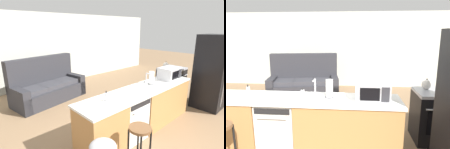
% 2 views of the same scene
% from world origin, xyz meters
% --- Properties ---
extents(wall_back, '(10.00, 0.06, 2.60)m').
position_xyz_m(wall_back, '(0.30, 4.20, 1.30)').
color(wall_back, beige).
rests_on(wall_back, ground_plane).
extents(kitchen_counter, '(2.94, 0.66, 0.90)m').
position_xyz_m(kitchen_counter, '(0.24, 0.00, 0.42)').
color(kitchen_counter, '#B77F47').
rests_on(kitchen_counter, ground_plane).
extents(dishwasher, '(0.58, 0.61, 0.84)m').
position_xyz_m(dishwasher, '(-0.25, -0.00, 0.42)').
color(dishwasher, silver).
rests_on(dishwasher, ground_plane).
extents(stove_range, '(0.76, 0.68, 0.90)m').
position_xyz_m(stove_range, '(2.35, 0.55, 0.45)').
color(stove_range, black).
rests_on(stove_range, ground_plane).
extents(microwave, '(0.50, 0.37, 0.28)m').
position_xyz_m(microwave, '(1.18, -0.00, 1.04)').
color(microwave, '#B7B7BC').
rests_on(microwave, kitchen_counter).
extents(sink_faucet, '(0.07, 0.18, 0.30)m').
position_xyz_m(sink_faucet, '(0.32, 0.02, 1.03)').
color(sink_faucet, silver).
rests_on(sink_faucet, kitchen_counter).
extents(paper_towel_roll, '(0.14, 0.14, 0.28)m').
position_xyz_m(paper_towel_roll, '(0.53, 0.05, 1.04)').
color(paper_towel_roll, '#4C4C51').
rests_on(paper_towel_roll, kitchen_counter).
extents(soap_bottle, '(0.06, 0.06, 0.18)m').
position_xyz_m(soap_bottle, '(0.14, -0.05, 0.97)').
color(soap_bottle, silver).
rests_on(soap_bottle, kitchen_counter).
extents(dish_soap_bottle, '(0.06, 0.06, 0.18)m').
position_xyz_m(dish_soap_bottle, '(-0.77, 0.04, 0.97)').
color(dish_soap_bottle, silver).
rests_on(dish_soap_bottle, kitchen_counter).
extents(kettle, '(0.21, 0.17, 0.19)m').
position_xyz_m(kettle, '(2.18, 0.68, 0.99)').
color(kettle, silver).
rests_on(kettle, stove_range).
extents(couch, '(2.13, 1.24, 1.27)m').
position_xyz_m(couch, '(-0.61, 2.87, 0.39)').
color(couch, '#2D2D33').
rests_on(couch, ground_plane).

